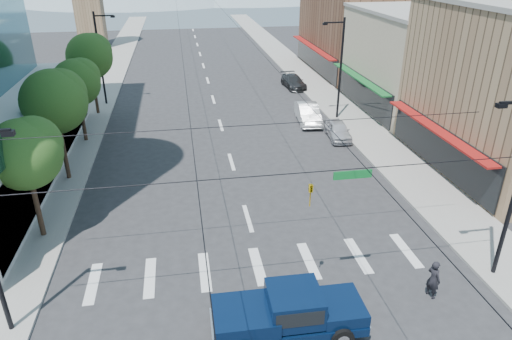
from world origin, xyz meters
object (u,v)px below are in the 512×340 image
at_px(pedestrian, 433,279).
at_px(parked_car_mid, 308,114).
at_px(pickup_truck, 288,312).
at_px(parked_car_near, 338,130).
at_px(parked_car_far, 293,81).

distance_m(pedestrian, parked_car_mid, 23.37).
xyz_separation_m(pickup_truck, parked_car_mid, (7.61, 24.42, -0.25)).
height_order(pickup_truck, parked_car_near, pickup_truck).
height_order(pedestrian, parked_car_mid, pedestrian).
height_order(parked_car_near, parked_car_far, parked_car_near).
distance_m(pickup_truck, parked_car_far, 37.26).
bearing_deg(parked_car_mid, pedestrian, -86.64).
bearing_deg(parked_car_far, pedestrian, -98.15).
bearing_deg(parked_car_far, pickup_truck, -108.59).
height_order(parked_car_near, parked_car_mid, parked_car_mid).
height_order(parked_car_mid, parked_car_far, parked_car_mid).
bearing_deg(pickup_truck, pedestrian, 9.78).
bearing_deg(pedestrian, parked_car_near, -24.47).
xyz_separation_m(pedestrian, parked_car_far, (2.32, 35.06, -0.23)).
bearing_deg(parked_car_near, parked_car_far, 94.92).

